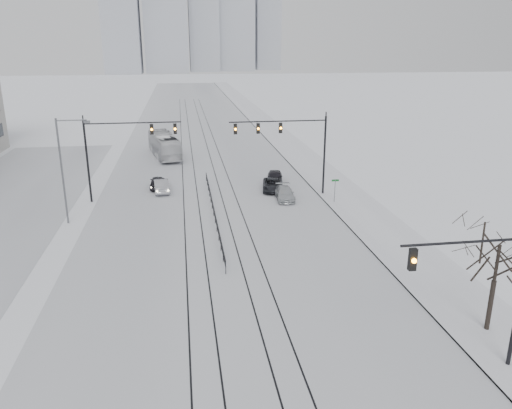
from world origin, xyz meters
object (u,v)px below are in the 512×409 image
Objects in this scene: sedan_sb_outer at (161,185)px; box_truck at (164,145)px; traffic_mast_near at (490,283)px; sedan_nb_right at (285,194)px; bare_tree at (498,254)px; sedan_nb_front at (273,185)px; sedan_sb_inner at (158,182)px; sedan_nb_far at (275,177)px.

box_truck reaches higher than sedan_sb_outer.
traffic_mast_near is 28.41m from sedan_nb_right.
sedan_nb_right is at bearing 103.29° from bare_tree.
sedan_sb_outer is 11.60m from sedan_nb_front.
sedan_sb_outer is 0.37× the size of box_truck.
sedan_sb_inner is at bearing 176.92° from sedan_nb_front.
bare_tree is (2.41, 3.00, -0.07)m from traffic_mast_near.
sedan_sb_outer is 1.01× the size of sedan_nb_right.
sedan_nb_far is at bearing 84.56° from sedan_nb_front.
sedan_sb_outer is at bearing 78.88° from box_truck.
sedan_nb_far is (-5.73, 31.08, -3.80)m from bare_tree.
sedan_sb_inner is at bearing -168.98° from sedan_nb_far.
traffic_mast_near is 36.22m from sedan_sb_outer.
traffic_mast_near is at bearing 116.23° from sedan_sb_inner.
bare_tree is at bearing -69.32° from sedan_nb_far.
bare_tree reaches higher than sedan_sb_outer.
box_truck is (-18.10, 46.65, -2.90)m from bare_tree.
traffic_mast_near is 1.73× the size of sedan_nb_far.
traffic_mast_near reaches higher than sedan_sb_outer.
bare_tree is at bearing 51.24° from traffic_mast_near.
traffic_mast_near is 37.72m from sedan_sb_inner.
box_truck is at bearing 111.20° from bare_tree.
sedan_sb_inner is at bearing -79.27° from sedan_sb_outer.
sedan_sb_outer is at bearing 107.25° from sedan_sb_inner.
bare_tree is 36.21m from sedan_sb_inner.
traffic_mast_near is 1.58× the size of sedan_nb_front.
sedan_sb_outer is 12.96m from sedan_nb_right.
traffic_mast_near is at bearing 110.10° from sedan_sb_outer.
sedan_sb_outer is at bearing 121.49° from bare_tree.
sedan_nb_far is at bearing 92.82° from sedan_nb_right.
sedan_nb_right is (0.61, -3.29, -0.01)m from sedan_nb_front.
bare_tree is 1.58× the size of sedan_sb_inner.
traffic_mast_near is at bearing 96.21° from box_truck.
sedan_nb_right is at bearing 108.00° from box_truck.
sedan_sb_outer reaches higher than sedan_nb_far.
bare_tree reaches higher than sedan_nb_front.
sedan_sb_outer is 17.23m from box_truck.
sedan_sb_inner is at bearing 77.33° from box_truck.
sedan_sb_outer is (-15.62, 32.45, -3.87)m from traffic_mast_near.
sedan_nb_right is at bearing -69.77° from sedan_nb_front.
traffic_mast_near reaches higher than sedan_nb_far.
sedan_sb_inner is 0.34× the size of box_truck.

